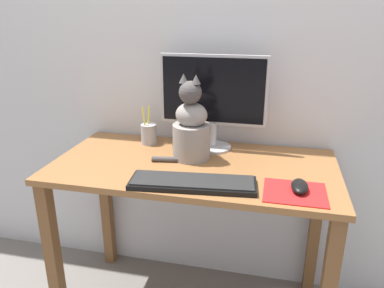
% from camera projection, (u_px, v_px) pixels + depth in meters
% --- Properties ---
extents(wall_back, '(7.00, 0.04, 2.50)m').
position_uv_depth(wall_back, '(210.00, 32.00, 1.65)').
color(wall_back, silver).
rests_on(wall_back, ground_plane).
extents(desk, '(1.15, 0.58, 0.75)m').
position_uv_depth(desk, '(194.00, 191.00, 1.57)').
color(desk, brown).
rests_on(desk, ground_plane).
extents(monitor, '(0.47, 0.17, 0.42)m').
position_uv_depth(monitor, '(213.00, 97.00, 1.62)').
color(monitor, '#B2B2B7').
rests_on(monitor, desk).
extents(keyboard, '(0.46, 0.19, 0.02)m').
position_uv_depth(keyboard, '(193.00, 183.00, 1.34)').
color(keyboard, black).
rests_on(keyboard, desk).
extents(mousepad_right, '(0.21, 0.19, 0.00)m').
position_uv_depth(mousepad_right, '(295.00, 192.00, 1.29)').
color(mousepad_right, red).
rests_on(mousepad_right, desk).
extents(computer_mouse_right, '(0.06, 0.11, 0.03)m').
position_uv_depth(computer_mouse_right, '(300.00, 186.00, 1.29)').
color(computer_mouse_right, black).
rests_on(computer_mouse_right, mousepad_right).
extents(cat, '(0.24, 0.18, 0.36)m').
position_uv_depth(cat, '(191.00, 128.00, 1.54)').
color(cat, gray).
rests_on(cat, desk).
extents(pen_cup, '(0.07, 0.07, 0.18)m').
position_uv_depth(pen_cup, '(149.00, 134.00, 1.74)').
color(pen_cup, '#99999E').
rests_on(pen_cup, desk).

